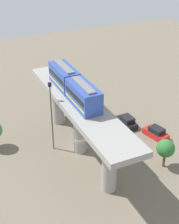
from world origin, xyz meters
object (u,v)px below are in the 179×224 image
object	(u,v)px
train	(73,86)
parked_car_black	(127,122)
signal_post	(52,114)
tree_near_viaduct	(166,149)
parked_car_red	(156,133)

from	to	relation	value
train	parked_car_black	world-z (taller)	train
parked_car_black	signal_post	bearing A→B (deg)	1.46
train	tree_near_viaduct	world-z (taller)	train
parked_car_red	signal_post	size ratio (longest dim) A/B	0.41
tree_near_viaduct	parked_car_red	bearing A→B (deg)	-116.49
train	signal_post	xyz separation A→B (m)	(3.40, -0.14, -3.85)
parked_car_red	tree_near_viaduct	world-z (taller)	tree_near_viaduct
parked_car_black	signal_post	distance (m)	14.35
signal_post	train	bearing A→B (deg)	177.68
parked_car_red	tree_near_viaduct	bearing A→B (deg)	49.83
parked_car_black	parked_car_red	bearing A→B (deg)	113.47
train	parked_car_red	world-z (taller)	train
train	parked_car_black	bearing A→B (deg)	-173.48
parked_car_red	parked_car_black	xyz separation A→B (m)	(2.42, -4.90, 0.00)
train	signal_post	world-z (taller)	train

